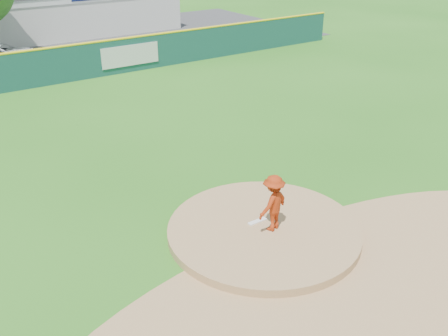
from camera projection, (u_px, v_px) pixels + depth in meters
ground at (263, 234)px, 14.32m from camera, size 120.00×120.00×0.00m
pitchers_mound at (263, 234)px, 14.32m from camera, size 5.50×5.50×0.50m
pitching_rubber at (257, 221)px, 14.42m from camera, size 0.60×0.15×0.04m
infield_dirt_arc at (341, 291)px, 12.10m from camera, size 15.40×15.40×0.01m
parking_lot at (18, 52)px, 34.24m from camera, size 44.00×16.00×0.02m
pitcher at (273, 203)px, 13.75m from camera, size 1.19×0.86×1.67m
van at (0, 55)px, 30.47m from camera, size 5.46×4.13×1.38m
pool_building_grp at (75, 10)px, 40.24m from camera, size 15.20×8.20×3.31m
outfield_fence at (57, 64)px, 27.12m from camera, size 40.00×0.14×2.07m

